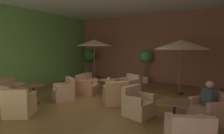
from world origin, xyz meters
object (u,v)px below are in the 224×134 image
armchair_mid_center_east (209,111)px  potted_tree_mid_left (90,58)px  armchair_front_right_east (64,92)px  iced_drink_cup (109,78)px  armchair_front_left_north (116,95)px  potted_tree_left_corner (146,59)px  cafe_table_mid_center (174,108)px  armchair_mid_center_south (138,105)px  patio_umbrella_center_beige (181,45)px  armchair_front_left_east (129,86)px  armchair_front_left_south (87,87)px  cafe_table_front_right (33,90)px  patio_umbrella_tall_red (94,43)px  armchair_front_right_south (10,93)px  cafe_table_front_left (110,83)px  patron_blue_shirt (209,95)px  armchair_front_right_north (20,105)px

armchair_mid_center_east → potted_tree_mid_left: bearing=150.4°
armchair_front_right_east → iced_drink_cup: 1.83m
armchair_front_left_north → potted_tree_left_corner: potted_tree_left_corner is taller
cafe_table_mid_center → armchair_mid_center_south: size_ratio=0.84×
armchair_mid_center_east → patio_umbrella_center_beige: bearing=115.2°
armchair_front_left_north → armchair_front_left_east: 1.81m
potted_tree_left_corner → potted_tree_mid_left: bearing=-174.5°
armchair_mid_center_east → potted_tree_left_corner: potted_tree_left_corner is taller
armchair_front_left_south → armchair_mid_center_east: 4.81m
cafe_table_front_right → patio_umbrella_tall_red: patio_umbrella_tall_red is taller
armchair_front_right_south → armchair_front_left_east: bearing=46.1°
armchair_front_left_east → patio_umbrella_tall_red: bearing=161.5°
cafe_table_front_left → cafe_table_front_right: (-1.82, -2.28, -0.03)m
cafe_table_front_right → armchair_front_right_south: 1.12m
potted_tree_left_corner → armchair_front_left_south: bearing=-110.7°
potted_tree_left_corner → patron_blue_shirt: potted_tree_left_corner is taller
cafe_table_mid_center → armchair_front_left_south: bearing=158.5°
patio_umbrella_tall_red → iced_drink_cup: size_ratio=21.97×
potted_tree_left_corner → iced_drink_cup: potted_tree_left_corner is taller
cafe_table_front_left → armchair_mid_center_east: 3.81m
armchair_mid_center_east → patio_umbrella_center_beige: 3.42m
armchair_mid_center_east → cafe_table_mid_center: bearing=-132.2°
cafe_table_front_right → iced_drink_cup: iced_drink_cup is taller
cafe_table_front_right → patio_umbrella_tall_red: bearing=93.4°
armchair_front_right_east → potted_tree_mid_left: size_ratio=0.52×
cafe_table_mid_center → armchair_mid_center_east: 1.16m
armchair_front_left_south → patron_blue_shirt: 4.81m
armchair_front_left_north → armchair_front_right_east: bearing=-165.3°
armchair_front_right_south → potted_tree_mid_left: potted_tree_mid_left is taller
armchair_front_left_south → iced_drink_cup: 1.14m
cafe_table_mid_center → potted_tree_left_corner: 5.88m
potted_tree_mid_left → patron_blue_shirt: (7.02, -4.03, -0.56)m
armchair_front_right_north → armchair_front_left_south: bearing=86.9°
armchair_front_right_east → potted_tree_left_corner: potted_tree_left_corner is taller
cafe_table_front_right → armchair_front_right_north: armchair_front_right_north is taller
armchair_front_right_north → armchair_mid_center_east: bearing=25.1°
armchair_front_left_north → armchair_front_left_east: (-0.29, 1.79, -0.02)m
armchair_front_left_north → patio_umbrella_center_beige: size_ratio=0.47×
cafe_table_front_left → armchair_front_left_east: (0.43, 0.99, -0.23)m
armchair_front_left_east → patio_umbrella_tall_red: size_ratio=0.43×
armchair_front_left_north → cafe_table_front_right: armchair_front_left_north is taller
cafe_table_front_right → patron_blue_shirt: patron_blue_shirt is taller
armchair_front_left_north → cafe_table_front_right: 2.94m
armchair_front_left_east → armchair_mid_center_south: armchair_mid_center_south is taller
cafe_table_front_left → armchair_front_left_north: size_ratio=0.63×
armchair_front_left_south → armchair_mid_center_south: 3.16m
armchair_front_left_north → patio_umbrella_tall_red: size_ratio=0.45×
armchair_front_right_south → iced_drink_cup: 3.78m
armchair_mid_center_south → iced_drink_cup: (-1.84, 1.39, 0.43)m
cafe_table_mid_center → patron_blue_shirt: bearing=47.8°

